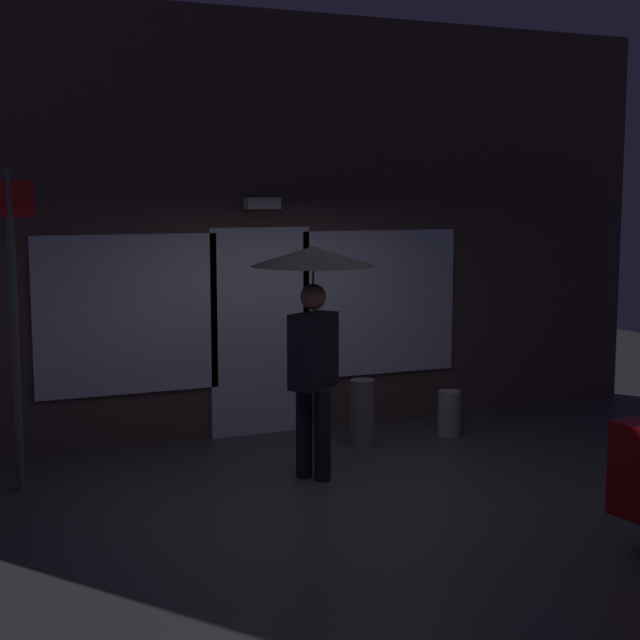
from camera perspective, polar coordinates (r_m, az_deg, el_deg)
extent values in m
plane|color=#423F44|center=(8.42, 1.60, -10.07)|extent=(18.00, 18.00, 0.00)
cube|color=brown|center=(10.22, -3.92, 5.61)|extent=(9.51, 0.30, 4.42)
cube|color=white|center=(10.15, -3.55, -0.70)|extent=(1.10, 0.04, 2.20)
cube|color=white|center=(9.74, -11.36, 0.31)|extent=(1.85, 0.04, 1.60)
cube|color=white|center=(10.67, 3.56, 1.05)|extent=(1.85, 0.04, 1.60)
cube|color=white|center=(9.98, -3.46, 6.94)|extent=(0.36, 0.16, 0.12)
cylinder|color=black|center=(8.70, -0.95, -6.67)|extent=(0.15, 0.15, 0.83)
cylinder|color=black|center=(8.59, 0.15, -6.85)|extent=(0.15, 0.15, 0.83)
cube|color=black|center=(8.49, -0.41, -1.84)|extent=(0.52, 0.45, 0.67)
cube|color=silver|center=(8.62, -0.26, -1.70)|extent=(0.13, 0.09, 0.54)
cube|color=#721966|center=(8.62, -0.27, -1.83)|extent=(0.06, 0.05, 0.43)
sphere|color=tan|center=(8.42, -0.41, 1.39)|extent=(0.23, 0.23, 0.23)
cylinder|color=slate|center=(8.42, -0.41, 1.38)|extent=(0.02, 0.02, 0.89)
cone|color=black|center=(8.39, -0.41, 3.81)|extent=(1.10, 1.10, 0.18)
cylinder|color=#595B60|center=(8.52, -17.69, -0.73)|extent=(0.07, 0.07, 2.75)
cube|color=red|center=(8.42, -17.98, 6.85)|extent=(0.40, 0.02, 0.30)
cylinder|color=slate|center=(9.76, 2.52, -5.55)|extent=(0.25, 0.25, 0.69)
cylinder|color=#9E998E|center=(10.29, 7.68, -5.51)|extent=(0.24, 0.24, 0.48)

